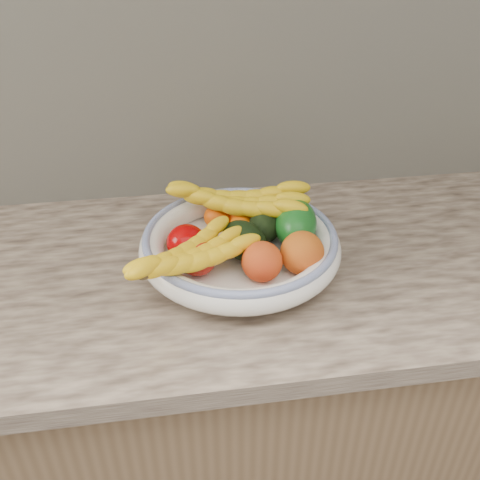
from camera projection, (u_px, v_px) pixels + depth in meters
name	position (u px, v px, depth m)	size (l,w,h in m)	color
kitchen_counter	(238.00, 401.00, 1.33)	(2.44, 0.66, 1.40)	brown
fruit_bowl	(240.00, 245.00, 1.04)	(0.39, 0.39, 0.08)	white
clementine_back_left	(218.00, 217.00, 1.11)	(0.06, 0.06, 0.05)	#DA5004
clementine_back_right	(240.00, 217.00, 1.11)	(0.05, 0.05, 0.05)	#E14904
clementine_back_mid	(242.00, 224.00, 1.09)	(0.05, 0.05, 0.05)	#FF6D05
clementine_extra	(247.00, 214.00, 1.12)	(0.05, 0.05, 0.05)	#F26005
tomato_left	(186.00, 242.00, 1.02)	(0.08, 0.08, 0.07)	#A10000
tomato_near_left	(197.00, 258.00, 0.98)	(0.07, 0.07, 0.07)	#B4130A
avocado_center	(244.00, 241.00, 1.02)	(0.07, 0.11, 0.07)	black
avocado_right	(266.00, 224.00, 1.07)	(0.07, 0.10, 0.07)	black
green_mango	(296.00, 224.00, 1.05)	(0.08, 0.13, 0.09)	#0E4E13
peach_front	(262.00, 262.00, 0.96)	(0.07, 0.07, 0.07)	orange
peach_right	(302.00, 253.00, 0.98)	(0.08, 0.08, 0.08)	orange
banana_bunch_back	(237.00, 204.00, 1.09)	(0.31, 0.11, 0.09)	yellow
banana_bunch_front	(190.00, 259.00, 0.94)	(0.27, 0.11, 0.08)	yellow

